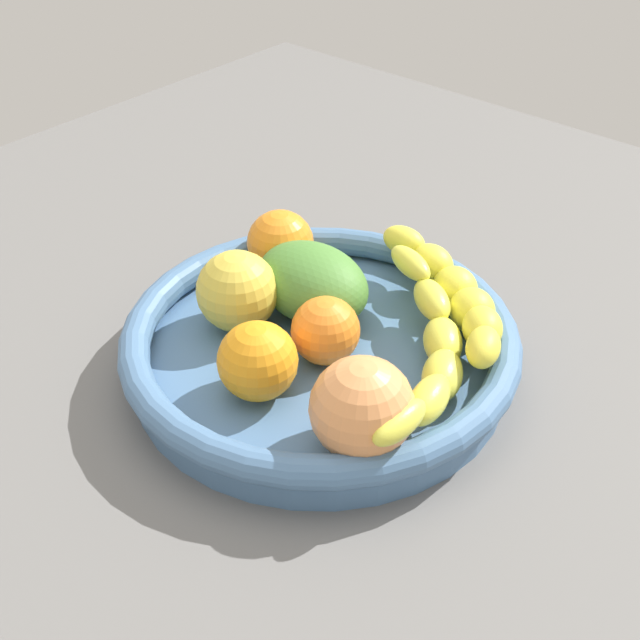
% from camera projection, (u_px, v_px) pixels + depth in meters
% --- Properties ---
extents(kitchen_counter, '(1.20, 1.20, 0.03)m').
position_uv_depth(kitchen_counter, '(320.00, 383.00, 0.73)').
color(kitchen_counter, slate).
rests_on(kitchen_counter, ground).
extents(fruit_bowl, '(0.33, 0.33, 0.05)m').
position_uv_depth(fruit_bowl, '(320.00, 346.00, 0.71)').
color(fruit_bowl, '#4A709B').
rests_on(fruit_bowl, kitchen_counter).
extents(banana_draped_left, '(0.13, 0.18, 0.05)m').
position_uv_depth(banana_draped_left, '(456.00, 295.00, 0.72)').
color(banana_draped_left, yellow).
rests_on(banana_draped_left, fruit_bowl).
extents(banana_draped_right, '(0.21, 0.16, 0.05)m').
position_uv_depth(banana_draped_right, '(430.00, 349.00, 0.66)').
color(banana_draped_right, '#DFDA44').
rests_on(banana_draped_right, fruit_bowl).
extents(orange_front, '(0.06, 0.06, 0.06)m').
position_uv_depth(orange_front, '(325.00, 331.00, 0.68)').
color(orange_front, orange).
rests_on(orange_front, fruit_bowl).
extents(orange_mid_left, '(0.06, 0.06, 0.06)m').
position_uv_depth(orange_mid_left, '(260.00, 362.00, 0.65)').
color(orange_mid_left, orange).
rests_on(orange_mid_left, fruit_bowl).
extents(orange_mid_right, '(0.06, 0.06, 0.06)m').
position_uv_depth(orange_mid_right, '(280.00, 243.00, 0.79)').
color(orange_mid_right, orange).
rests_on(orange_mid_right, fruit_bowl).
extents(mango_green, '(0.09, 0.11, 0.06)m').
position_uv_depth(mango_green, '(312.00, 283.00, 0.73)').
color(mango_green, '#4B8234').
rests_on(mango_green, fruit_bowl).
extents(apple_yellow, '(0.07, 0.07, 0.07)m').
position_uv_depth(apple_yellow, '(237.00, 291.00, 0.72)').
color(apple_yellow, gold).
rests_on(apple_yellow, fruit_bowl).
extents(peach_blush, '(0.08, 0.08, 0.08)m').
position_uv_depth(peach_blush, '(362.00, 408.00, 0.60)').
color(peach_blush, '#ED9555').
rests_on(peach_blush, fruit_bowl).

